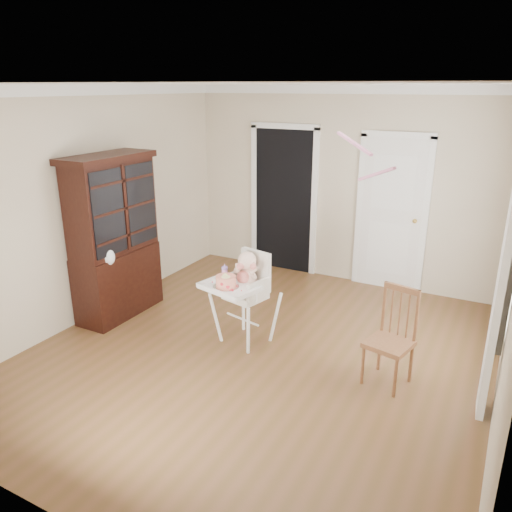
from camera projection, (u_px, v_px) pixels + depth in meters
The scene contains 15 objects.
floor at pixel (260, 353), 5.28m from camera, with size 5.00×5.00×0.00m, color brown.
ceiling at pixel (260, 84), 4.40m from camera, with size 5.00×5.00×0.00m, color white.
wall_back at pixel (343, 187), 6.93m from camera, with size 4.50×4.50×0.00m, color beige.
wall_left at pixel (90, 206), 5.84m from camera, with size 5.00×5.00×0.00m, color beige.
crown_molding at pixel (260, 91), 4.42m from camera, with size 4.50×5.00×0.12m, color white, non-canonical shape.
doorway at pixel (284, 198), 7.39m from camera, with size 1.06×0.05×2.22m.
closet_door at pixel (391, 216), 6.70m from camera, with size 0.96×0.09×2.13m.
window_right at pixel (511, 247), 4.56m from camera, with size 0.13×1.84×2.30m.
high_chair at pixel (245, 288), 5.33m from camera, with size 0.74×0.85×1.04m.
baby at pixel (247, 273), 5.30m from camera, with size 0.30×0.27×0.47m.
cake at pixel (226, 282), 5.11m from camera, with size 0.27×0.27×0.13m.
sippy_cup at pixel (225, 272), 5.36m from camera, with size 0.07×0.07×0.16m.
china_cabinet at pixel (114, 237), 5.91m from camera, with size 0.52×1.16×1.95m.
dining_chair at pixel (391, 340), 4.64m from camera, with size 0.46×0.46×0.94m.
streamer at pixel (354, 143), 4.04m from camera, with size 0.03×0.50×0.02m, color pink, non-canonical shape.
Camera 1 is at (2.15, -4.13, 2.69)m, focal length 35.00 mm.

